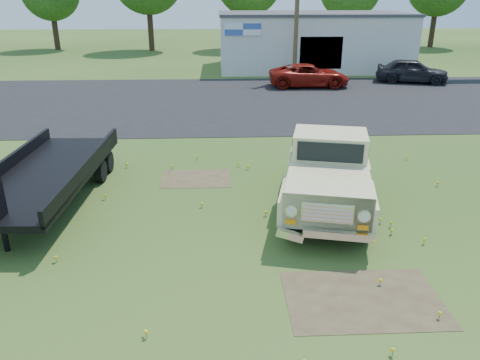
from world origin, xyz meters
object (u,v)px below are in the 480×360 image
(flatbed_trailer, at_px, (46,169))
(red_pickup, at_px, (309,76))
(dark_sedan, at_px, (412,71))
(vintage_pickup_truck, at_px, (328,170))

(flatbed_trailer, bearing_deg, red_pickup, 60.50)
(flatbed_trailer, xyz_separation_m, dark_sedan, (17.51, 18.17, -0.21))
(flatbed_trailer, relative_size, red_pickup, 1.43)
(vintage_pickup_truck, bearing_deg, dark_sedan, 75.46)
(vintage_pickup_truck, distance_m, dark_sedan, 21.16)
(vintage_pickup_truck, distance_m, red_pickup, 17.86)
(flatbed_trailer, bearing_deg, vintage_pickup_truck, -2.22)
(vintage_pickup_truck, xyz_separation_m, red_pickup, (2.76, 17.64, -0.37))
(vintage_pickup_truck, relative_size, dark_sedan, 1.30)
(dark_sedan, bearing_deg, vintage_pickup_truck, 169.35)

